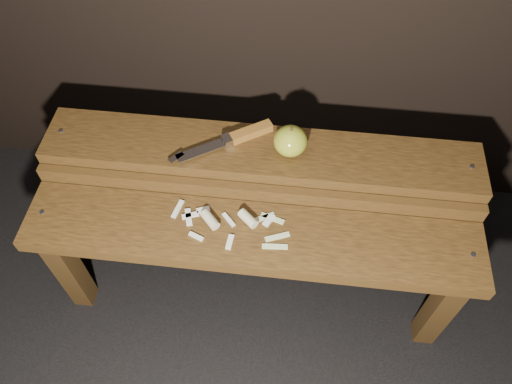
# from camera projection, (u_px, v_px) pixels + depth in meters

# --- Properties ---
(ground) EXTENTS (60.00, 60.00, 0.00)m
(ground) POSITION_uv_depth(u_px,v_px,m) (254.00, 286.00, 1.66)
(ground) COLOR black
(bench_front_tier) EXTENTS (1.20, 0.20, 0.42)m
(bench_front_tier) POSITION_uv_depth(u_px,v_px,m) (251.00, 250.00, 1.33)
(bench_front_tier) COLOR #321F0C
(bench_front_tier) RESTS_ON ground
(bench_rear_tier) EXTENTS (1.20, 0.21, 0.50)m
(bench_rear_tier) POSITION_uv_depth(u_px,v_px,m) (260.00, 170.00, 1.42)
(bench_rear_tier) COLOR #321F0C
(bench_rear_tier) RESTS_ON ground
(apple) EXTENTS (0.09, 0.09, 0.09)m
(apple) POSITION_uv_depth(u_px,v_px,m) (290.00, 141.00, 1.31)
(apple) COLOR olive
(apple) RESTS_ON bench_rear_tier
(knife) EXTENTS (0.27, 0.18, 0.03)m
(knife) POSITION_uv_depth(u_px,v_px,m) (238.00, 137.00, 1.36)
(knife) COLOR brown
(knife) RESTS_ON bench_rear_tier
(apple_scraps) EXTENTS (0.32, 0.14, 0.03)m
(apple_scraps) POSITION_uv_depth(u_px,v_px,m) (229.00, 221.00, 1.30)
(apple_scraps) COLOR beige
(apple_scraps) RESTS_ON bench_front_tier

